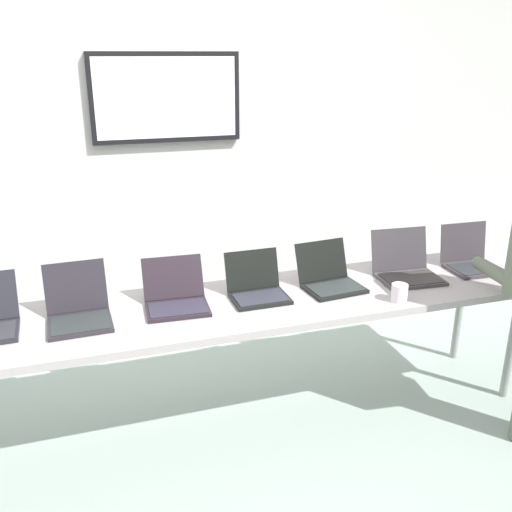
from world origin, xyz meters
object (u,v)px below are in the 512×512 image
(laptop_station_3, at_px, (257,287))
(laptop_station_4, at_px, (329,278))
(laptop_station_1, at_px, (78,309))
(coffee_mug, at_px, (399,293))
(workbench, at_px, (216,313))
(laptop_station_6, at_px, (470,258))
(laptop_station_5, at_px, (406,267))
(laptop_station_2, at_px, (176,297))

(laptop_station_3, bearing_deg, laptop_station_4, 0.41)
(laptop_station_4, bearing_deg, laptop_station_1, -179.51)
(laptop_station_4, distance_m, coffee_mug, 0.40)
(workbench, height_order, laptop_station_3, laptop_station_3)
(laptop_station_1, distance_m, laptop_station_6, 2.33)
(laptop_station_1, xyz_separation_m, laptop_station_4, (1.37, 0.01, -0.01))
(workbench, bearing_deg, laptop_station_4, 3.82)
(laptop_station_3, distance_m, laptop_station_5, 0.93)
(laptop_station_1, height_order, laptop_station_6, laptop_station_1)
(laptop_station_1, distance_m, laptop_station_2, 0.49)
(laptop_station_1, xyz_separation_m, laptop_station_6, (2.33, 0.02, -0.00))
(laptop_station_3, xyz_separation_m, laptop_station_6, (1.39, 0.01, 0.01))
(laptop_station_1, distance_m, laptop_station_4, 1.37)
(laptop_station_3, relative_size, laptop_station_5, 0.81)
(coffee_mug, bearing_deg, laptop_station_6, 24.11)
(coffee_mug, bearing_deg, laptop_station_3, 157.57)
(laptop_station_4, height_order, laptop_station_6, laptop_station_6)
(laptop_station_2, bearing_deg, laptop_station_5, -0.56)
(laptop_station_2, xyz_separation_m, laptop_station_3, (0.44, -0.01, 0.00))
(laptop_station_2, xyz_separation_m, laptop_station_5, (1.37, -0.01, 0.01))
(workbench, relative_size, laptop_station_3, 12.26)
(workbench, distance_m, laptop_station_1, 0.70)
(laptop_station_3, height_order, laptop_station_6, laptop_station_6)
(laptop_station_3, relative_size, coffee_mug, 3.19)
(laptop_station_4, xyz_separation_m, laptop_station_5, (0.49, -0.00, 0.01))
(laptop_station_6, bearing_deg, laptop_station_2, -179.93)
(laptop_station_4, bearing_deg, coffee_mug, -47.16)
(laptop_station_5, xyz_separation_m, laptop_station_6, (0.47, 0.02, -0.00))
(laptop_station_4, relative_size, laptop_station_6, 1.05)
(workbench, bearing_deg, laptop_station_6, 1.99)
(laptop_station_5, height_order, laptop_station_6, laptop_station_5)
(coffee_mug, bearing_deg, laptop_station_4, 132.84)
(laptop_station_2, bearing_deg, laptop_station_4, -0.63)
(workbench, bearing_deg, laptop_station_5, 2.02)
(laptop_station_1, height_order, laptop_station_2, laptop_station_1)
(workbench, height_order, laptop_station_6, laptop_station_6)
(workbench, distance_m, laptop_station_3, 0.27)
(workbench, height_order, laptop_station_5, laptop_station_5)
(workbench, relative_size, coffee_mug, 39.14)
(workbench, relative_size, laptop_station_5, 9.89)
(laptop_station_4, height_order, coffee_mug, laptop_station_4)
(laptop_station_4, relative_size, coffee_mug, 3.60)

